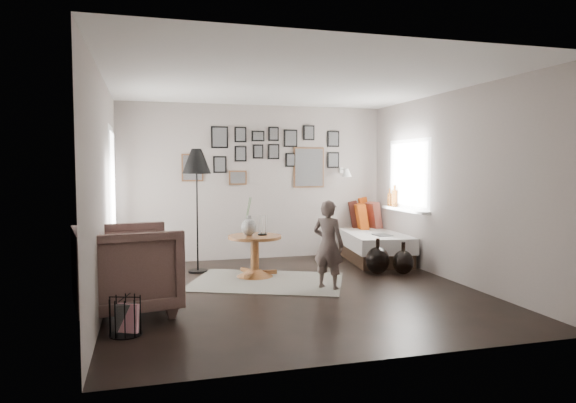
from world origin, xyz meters
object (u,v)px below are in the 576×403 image
object	(u,v)px
demijohn_large	(378,260)
demijohn_small	(403,262)
magazine_basket	(126,316)
pedestal_table	(255,258)
vase	(249,224)
daybed	(368,240)
floor_lamp	(197,166)
child	(328,245)
armchair	(127,269)

from	to	relation	value
demijohn_large	demijohn_small	bearing A→B (deg)	-18.92
demijohn_small	magazine_basket	bearing A→B (deg)	-155.47
pedestal_table	vase	world-z (taller)	vase
pedestal_table	daybed	bearing A→B (deg)	24.34
demijohn_small	pedestal_table	bearing A→B (deg)	169.61
floor_lamp	magazine_basket	size ratio (longest dim) A/B	5.07
demijohn_small	demijohn_large	bearing A→B (deg)	161.08
pedestal_table	daybed	distance (m)	2.41
magazine_basket	child	size ratio (longest dim) A/B	0.31
pedestal_table	demijohn_large	bearing A→B (deg)	-8.63
daybed	demijohn_large	size ratio (longest dim) A/B	4.18
armchair	pedestal_table	bearing A→B (deg)	-60.60
armchair	magazine_basket	distance (m)	0.80
vase	demijohn_small	distance (m)	2.32
daybed	magazine_basket	world-z (taller)	daybed
vase	armchair	bearing A→B (deg)	-138.64
pedestal_table	daybed	size ratio (longest dim) A/B	0.35
vase	demijohn_large	distance (m)	1.96
pedestal_table	child	distance (m)	1.25
daybed	armchair	size ratio (longest dim) A/B	2.07
vase	child	bearing A→B (deg)	-48.81
demijohn_large	child	bearing A→B (deg)	-146.40
daybed	floor_lamp	size ratio (longest dim) A/B	1.19
daybed	demijohn_small	world-z (taller)	daybed
pedestal_table	armchair	bearing A→B (deg)	-140.43
magazine_basket	demijohn_small	bearing A→B (deg)	24.53
armchair	magazine_basket	xyz separation A→B (m)	(0.00, -0.74, -0.30)
floor_lamp	armchair	bearing A→B (deg)	-115.61
demijohn_small	child	size ratio (longest dim) A/B	0.41
pedestal_table	child	world-z (taller)	child
demijohn_large	daybed	bearing A→B (deg)	71.49
demijohn_large	child	distance (m)	1.27
magazine_basket	demijohn_large	size ratio (longest dim) A/B	0.69
pedestal_table	vase	distance (m)	0.49
floor_lamp	child	world-z (taller)	floor_lamp
demijohn_large	pedestal_table	bearing A→B (deg)	171.37
vase	floor_lamp	size ratio (longest dim) A/B	0.30
daybed	pedestal_table	bearing A→B (deg)	-148.22
daybed	magazine_basket	distance (m)	4.98
pedestal_table	vase	xyz separation A→B (m)	(-0.08, 0.02, 0.49)
pedestal_table	demijohn_small	xyz separation A→B (m)	(2.13, -0.39, -0.10)
vase	demijohn_small	xyz separation A→B (m)	(2.21, -0.41, -0.58)
magazine_basket	demijohn_large	bearing A→B (deg)	28.25
demijohn_small	child	xyz separation A→B (m)	(-1.36, -0.55, 0.39)
daybed	demijohn_small	distance (m)	1.39
armchair	magazine_basket	bearing A→B (deg)	169.97
armchair	child	bearing A→B (deg)	-89.81
daybed	demijohn_small	bearing A→B (deg)	-85.59
vase	pedestal_table	bearing A→B (deg)	-14.04
daybed	magazine_basket	bearing A→B (deg)	-133.74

